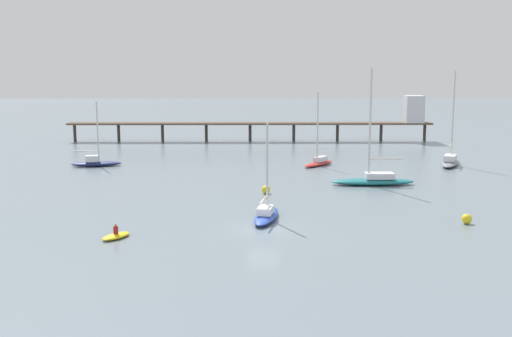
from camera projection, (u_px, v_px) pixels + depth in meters
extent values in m
plane|color=slate|center=(263.00, 229.00, 49.15)|extent=(400.00, 400.00, 0.00)
cube|color=brown|center=(250.00, 123.00, 105.55)|extent=(61.17, 4.04, 0.30)
cylinder|color=#38332D|center=(75.00, 133.00, 105.58)|extent=(0.50, 0.50, 2.90)
cylinder|color=#38332D|center=(119.00, 133.00, 105.64)|extent=(0.50, 0.50, 2.90)
cylinder|color=#38332D|center=(163.00, 133.00, 105.69)|extent=(0.50, 0.50, 2.90)
cylinder|color=#38332D|center=(206.00, 133.00, 105.75)|extent=(0.50, 0.50, 2.90)
cylinder|color=#38332D|center=(250.00, 133.00, 105.81)|extent=(0.50, 0.50, 2.90)
cylinder|color=#38332D|center=(294.00, 133.00, 105.86)|extent=(0.50, 0.50, 2.90)
cylinder|color=#38332D|center=(337.00, 133.00, 105.92)|extent=(0.50, 0.50, 2.90)
cylinder|color=#38332D|center=(381.00, 133.00, 105.98)|extent=(0.50, 0.50, 2.90)
cylinder|color=#38332D|center=(425.00, 133.00, 106.03)|extent=(0.50, 0.50, 2.90)
cube|color=silver|center=(414.00, 109.00, 105.37)|extent=(3.06, 3.06, 4.51)
ellipsoid|color=gray|center=(450.00, 163.00, 80.61)|extent=(5.09, 8.04, 0.69)
cube|color=silver|center=(450.00, 158.00, 79.92)|extent=(2.45, 3.20, 0.73)
cylinder|color=silver|center=(453.00, 116.00, 80.00)|extent=(0.22, 0.22, 11.35)
cylinder|color=silver|center=(450.00, 145.00, 79.04)|extent=(1.57, 3.16, 0.17)
ellipsoid|color=#1E727A|center=(373.00, 182.00, 67.28)|extent=(8.94, 2.35, 0.70)
cube|color=silver|center=(379.00, 176.00, 67.19)|extent=(3.07, 1.63, 0.61)
cylinder|color=silver|center=(370.00, 124.00, 66.26)|extent=(0.23, 0.23, 11.76)
cylinder|color=silver|center=(385.00, 159.00, 66.91)|extent=(3.50, 0.20, 0.18)
ellipsoid|color=red|center=(318.00, 164.00, 80.32)|extent=(5.02, 5.68, 0.49)
cube|color=silver|center=(320.00, 159.00, 80.61)|extent=(2.12, 2.28, 0.62)
cylinder|color=silver|center=(318.00, 128.00, 79.32)|extent=(0.19, 0.19, 8.85)
cylinder|color=silver|center=(322.00, 149.00, 80.70)|extent=(1.63, 1.94, 0.16)
ellipsoid|color=navy|center=(96.00, 164.00, 79.83)|extent=(6.45, 2.82, 0.61)
cube|color=silver|center=(92.00, 159.00, 79.63)|extent=(1.81, 1.55, 0.76)
cylinder|color=silver|center=(98.00, 132.00, 79.22)|extent=(0.19, 0.19, 7.56)
cylinder|color=silver|center=(86.00, 151.00, 79.33)|extent=(3.09, 0.64, 0.16)
ellipsoid|color=#2D4CB7|center=(266.00, 216.00, 52.05)|extent=(3.04, 6.63, 0.63)
cube|color=silver|center=(265.00, 210.00, 51.46)|extent=(1.57, 2.15, 0.59)
cylinder|color=silver|center=(267.00, 167.00, 51.71)|extent=(0.20, 0.20, 7.49)
cylinder|color=silver|center=(264.00, 200.00, 50.55)|extent=(0.86, 3.15, 0.16)
ellipsoid|color=yellow|center=(116.00, 236.00, 46.47)|extent=(2.41, 2.77, 0.35)
cylinder|color=maroon|center=(116.00, 230.00, 46.40)|extent=(0.50, 0.50, 0.55)
sphere|color=tan|center=(116.00, 225.00, 46.34)|extent=(0.24, 0.24, 0.24)
sphere|color=yellow|center=(266.00, 190.00, 62.61)|extent=(0.86, 0.86, 0.86)
sphere|color=yellow|center=(467.00, 219.00, 50.69)|extent=(0.82, 0.82, 0.82)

